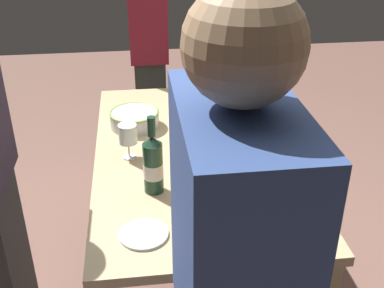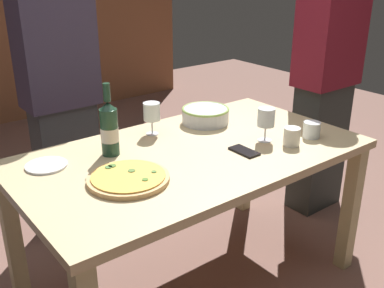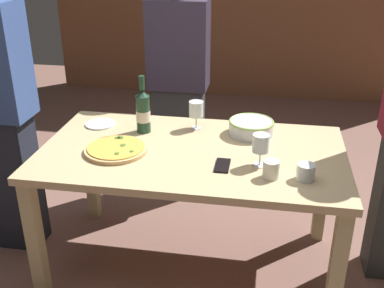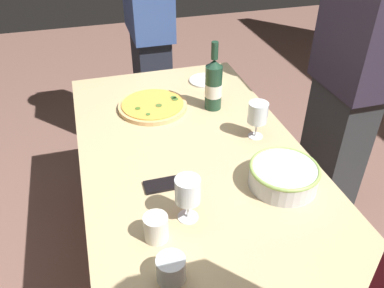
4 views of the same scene
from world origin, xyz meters
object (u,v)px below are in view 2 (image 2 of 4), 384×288
(pizza, at_px, (128,178))
(wine_glass_by_bottle, at_px, (266,119))
(cup_ceramic, at_px, (292,137))
(person_guest_right, at_px, (326,80))
(cup_amber, at_px, (312,130))
(cell_phone, at_px, (244,151))
(side_plate, at_px, (46,165))
(person_guest_left, at_px, (61,101))
(dining_table, at_px, (192,169))
(serving_bowl, at_px, (205,115))
(wine_glass_near_pizza, at_px, (152,113))
(wine_bottle, at_px, (109,128))

(pizza, distance_m, wine_glass_by_bottle, 0.75)
(cup_ceramic, relative_size, person_guest_right, 0.05)
(cup_amber, bearing_deg, cell_phone, 170.24)
(side_plate, bearing_deg, person_guest_left, 61.67)
(cup_amber, bearing_deg, wine_glass_by_bottle, 153.09)
(dining_table, bearing_deg, person_guest_right, 7.06)
(serving_bowl, bearing_deg, wine_glass_near_pizza, 174.11)
(cup_ceramic, distance_m, person_guest_right, 0.85)
(serving_bowl, distance_m, cup_amber, 0.56)
(side_plate, height_order, person_guest_right, person_guest_right)
(dining_table, height_order, serving_bowl, serving_bowl)
(side_plate, distance_m, cell_phone, 0.87)
(cup_ceramic, relative_size, person_guest_left, 0.05)
(cup_ceramic, xyz_separation_m, person_guest_left, (-0.66, 1.13, 0.03))
(cup_amber, distance_m, cell_phone, 0.40)
(wine_glass_near_pizza, xyz_separation_m, cup_amber, (0.60, -0.52, -0.07))
(side_plate, bearing_deg, person_guest_right, -3.41)
(person_guest_right, bearing_deg, person_guest_left, -35.07)
(serving_bowl, height_order, wine_glass_near_pizza, wine_glass_near_pizza)
(wine_glass_near_pizza, xyz_separation_m, person_guest_right, (1.19, -0.15, 0.01))
(cup_amber, bearing_deg, dining_table, 158.39)
(wine_glass_near_pizza, bearing_deg, cup_amber, -41.01)
(wine_glass_near_pizza, distance_m, person_guest_right, 1.20)
(pizza, relative_size, person_guest_left, 0.20)
(cup_ceramic, height_order, person_guest_right, person_guest_right)
(wine_glass_by_bottle, distance_m, side_plate, 1.03)
(serving_bowl, bearing_deg, cup_amber, -60.24)
(wine_glass_near_pizza, bearing_deg, cup_ceramic, -50.32)
(pizza, height_order, wine_bottle, wine_bottle)
(wine_bottle, xyz_separation_m, cell_phone, (0.49, -0.35, -0.12))
(wine_bottle, relative_size, person_guest_right, 0.19)
(pizza, relative_size, wine_bottle, 1.00)
(wine_glass_by_bottle, xyz_separation_m, person_guest_left, (-0.60, 1.01, -0.04))
(dining_table, xyz_separation_m, cup_ceramic, (0.41, -0.24, 0.14))
(dining_table, relative_size, wine_bottle, 4.84)
(serving_bowl, bearing_deg, wine_bottle, -173.93)
(cell_phone, distance_m, person_guest_left, 1.14)
(side_plate, bearing_deg, dining_table, -22.75)
(serving_bowl, relative_size, cell_phone, 1.76)
(dining_table, distance_m, side_plate, 0.65)
(person_guest_left, bearing_deg, pizza, -23.61)
(serving_bowl, height_order, cup_amber, serving_bowl)
(cup_ceramic, bearing_deg, wine_glass_near_pizza, 129.68)
(wine_glass_near_pizza, relative_size, cup_ceramic, 1.87)
(cell_phone, relative_size, person_guest_left, 0.09)
(serving_bowl, xyz_separation_m, side_plate, (-0.89, -0.01, -0.04))
(pizza, relative_size, wine_glass_near_pizza, 2.01)
(serving_bowl, bearing_deg, person_guest_right, -7.57)
(person_guest_left, distance_m, person_guest_right, 1.60)
(serving_bowl, bearing_deg, pizza, -153.18)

